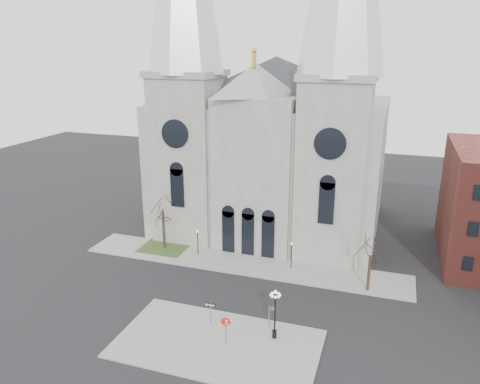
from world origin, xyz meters
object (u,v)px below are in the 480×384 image
(one_way_sign, at_px, (211,309))
(street_name_sign, at_px, (270,314))
(stop_sign, at_px, (226,325))
(globe_lamp, at_px, (275,308))

(one_way_sign, xyz_separation_m, street_name_sign, (5.43, 1.30, -0.22))
(stop_sign, relative_size, globe_lamp, 0.57)
(street_name_sign, bearing_deg, one_way_sign, -169.93)
(stop_sign, xyz_separation_m, street_name_sign, (2.95, 3.82, -0.63))
(globe_lamp, distance_m, street_name_sign, 2.49)
(stop_sign, height_order, street_name_sign, stop_sign)
(stop_sign, bearing_deg, one_way_sign, 148.40)
(one_way_sign, bearing_deg, stop_sign, -47.60)
(globe_lamp, xyz_separation_m, street_name_sign, (-0.87, 1.58, -1.72))
(globe_lamp, bearing_deg, street_name_sign, 118.76)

